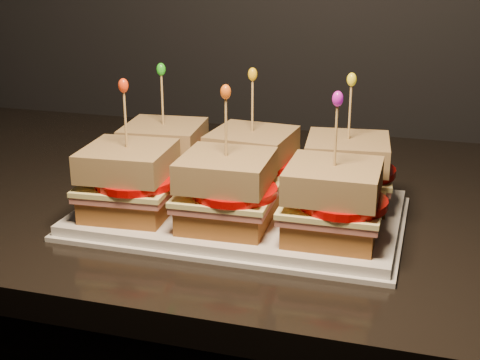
# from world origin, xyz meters

# --- Properties ---
(granite_slab) EXTENTS (2.32, 0.71, 0.03)m
(granite_slab) POSITION_xyz_m (0.35, 1.66, 0.93)
(granite_slab) COLOR black
(granite_slab) RESTS_ON cabinet
(platter) EXTENTS (0.40, 0.24, 0.02)m
(platter) POSITION_xyz_m (0.28, 1.54, 0.95)
(platter) COLOR white
(platter) RESTS_ON granite_slab
(platter_rim) EXTENTS (0.41, 0.26, 0.01)m
(platter_rim) POSITION_xyz_m (0.28, 1.54, 0.95)
(platter_rim) COLOR white
(platter_rim) RESTS_ON granite_slab
(sandwich_0_bread_bot) EXTENTS (0.11, 0.11, 0.03)m
(sandwich_0_bread_bot) POSITION_xyz_m (0.15, 1.60, 0.98)
(sandwich_0_bread_bot) COLOR brown
(sandwich_0_bread_bot) RESTS_ON platter
(sandwich_0_ham) EXTENTS (0.12, 0.12, 0.01)m
(sandwich_0_ham) POSITION_xyz_m (0.15, 1.60, 0.99)
(sandwich_0_ham) COLOR #C1655D
(sandwich_0_ham) RESTS_ON sandwich_0_bread_bot
(sandwich_0_cheese) EXTENTS (0.12, 0.12, 0.01)m
(sandwich_0_cheese) POSITION_xyz_m (0.15, 1.60, 1.00)
(sandwich_0_cheese) COLOR #FFF59B
(sandwich_0_cheese) RESTS_ON sandwich_0_ham
(sandwich_0_tomato) EXTENTS (0.10, 0.10, 0.01)m
(sandwich_0_tomato) POSITION_xyz_m (0.16, 1.59, 1.01)
(sandwich_0_tomato) COLOR #BE0604
(sandwich_0_tomato) RESTS_ON sandwich_0_cheese
(sandwich_0_bread_top) EXTENTS (0.11, 0.11, 0.03)m
(sandwich_0_bread_top) POSITION_xyz_m (0.15, 1.60, 1.03)
(sandwich_0_bread_top) COLOR brown
(sandwich_0_bread_top) RESTS_ON sandwich_0_tomato
(sandwich_0_pick) EXTENTS (0.00, 0.00, 0.09)m
(sandwich_0_pick) POSITION_xyz_m (0.15, 1.60, 1.08)
(sandwich_0_pick) COLOR tan
(sandwich_0_pick) RESTS_ON sandwich_0_bread_top
(sandwich_0_frill) EXTENTS (0.01, 0.01, 0.02)m
(sandwich_0_frill) POSITION_xyz_m (0.15, 1.60, 1.12)
(sandwich_0_frill) COLOR green
(sandwich_0_frill) RESTS_ON sandwich_0_pick
(sandwich_1_bread_bot) EXTENTS (0.11, 0.11, 0.03)m
(sandwich_1_bread_bot) POSITION_xyz_m (0.28, 1.60, 0.98)
(sandwich_1_bread_bot) COLOR brown
(sandwich_1_bread_bot) RESTS_ON platter
(sandwich_1_ham) EXTENTS (0.12, 0.11, 0.01)m
(sandwich_1_ham) POSITION_xyz_m (0.28, 1.60, 0.99)
(sandwich_1_ham) COLOR #C1655D
(sandwich_1_ham) RESTS_ON sandwich_1_bread_bot
(sandwich_1_cheese) EXTENTS (0.12, 0.12, 0.01)m
(sandwich_1_cheese) POSITION_xyz_m (0.28, 1.60, 1.00)
(sandwich_1_cheese) COLOR #FFF59B
(sandwich_1_cheese) RESTS_ON sandwich_1_ham
(sandwich_1_tomato) EXTENTS (0.10, 0.10, 0.01)m
(sandwich_1_tomato) POSITION_xyz_m (0.29, 1.59, 1.01)
(sandwich_1_tomato) COLOR #BE0604
(sandwich_1_tomato) RESTS_ON sandwich_1_cheese
(sandwich_1_bread_top) EXTENTS (0.11, 0.11, 0.03)m
(sandwich_1_bread_top) POSITION_xyz_m (0.28, 1.60, 1.03)
(sandwich_1_bread_top) COLOR brown
(sandwich_1_bread_top) RESTS_ON sandwich_1_tomato
(sandwich_1_pick) EXTENTS (0.00, 0.00, 0.09)m
(sandwich_1_pick) POSITION_xyz_m (0.28, 1.60, 1.08)
(sandwich_1_pick) COLOR tan
(sandwich_1_pick) RESTS_ON sandwich_1_bread_top
(sandwich_1_frill) EXTENTS (0.01, 0.01, 0.02)m
(sandwich_1_frill) POSITION_xyz_m (0.28, 1.60, 1.12)
(sandwich_1_frill) COLOR gold
(sandwich_1_frill) RESTS_ON sandwich_1_pick
(sandwich_2_bread_bot) EXTENTS (0.11, 0.11, 0.03)m
(sandwich_2_bread_bot) POSITION_xyz_m (0.40, 1.60, 0.98)
(sandwich_2_bread_bot) COLOR brown
(sandwich_2_bread_bot) RESTS_ON platter
(sandwich_2_ham) EXTENTS (0.12, 0.12, 0.01)m
(sandwich_2_ham) POSITION_xyz_m (0.40, 1.60, 0.99)
(sandwich_2_ham) COLOR #C1655D
(sandwich_2_ham) RESTS_ON sandwich_2_bread_bot
(sandwich_2_cheese) EXTENTS (0.12, 0.12, 0.01)m
(sandwich_2_cheese) POSITION_xyz_m (0.40, 1.60, 1.00)
(sandwich_2_cheese) COLOR #FFF59B
(sandwich_2_cheese) RESTS_ON sandwich_2_ham
(sandwich_2_tomato) EXTENTS (0.10, 0.10, 0.01)m
(sandwich_2_tomato) POSITION_xyz_m (0.42, 1.59, 1.01)
(sandwich_2_tomato) COLOR #BE0604
(sandwich_2_tomato) RESTS_ON sandwich_2_cheese
(sandwich_2_bread_top) EXTENTS (0.11, 0.11, 0.03)m
(sandwich_2_bread_top) POSITION_xyz_m (0.40, 1.60, 1.03)
(sandwich_2_bread_top) COLOR brown
(sandwich_2_bread_top) RESTS_ON sandwich_2_tomato
(sandwich_2_pick) EXTENTS (0.00, 0.00, 0.09)m
(sandwich_2_pick) POSITION_xyz_m (0.40, 1.60, 1.08)
(sandwich_2_pick) COLOR tan
(sandwich_2_pick) RESTS_ON sandwich_2_bread_top
(sandwich_2_frill) EXTENTS (0.01, 0.01, 0.02)m
(sandwich_2_frill) POSITION_xyz_m (0.40, 1.60, 1.12)
(sandwich_2_frill) COLOR yellow
(sandwich_2_frill) RESTS_ON sandwich_2_pick
(sandwich_3_bread_bot) EXTENTS (0.11, 0.11, 0.03)m
(sandwich_3_bread_bot) POSITION_xyz_m (0.15, 1.49, 0.98)
(sandwich_3_bread_bot) COLOR brown
(sandwich_3_bread_bot) RESTS_ON platter
(sandwich_3_ham) EXTENTS (0.12, 0.11, 0.01)m
(sandwich_3_ham) POSITION_xyz_m (0.15, 1.49, 0.99)
(sandwich_3_ham) COLOR #C1655D
(sandwich_3_ham) RESTS_ON sandwich_3_bread_bot
(sandwich_3_cheese) EXTENTS (0.12, 0.12, 0.01)m
(sandwich_3_cheese) POSITION_xyz_m (0.15, 1.49, 1.00)
(sandwich_3_cheese) COLOR #FFF59B
(sandwich_3_cheese) RESTS_ON sandwich_3_ham
(sandwich_3_tomato) EXTENTS (0.10, 0.10, 0.01)m
(sandwich_3_tomato) POSITION_xyz_m (0.16, 1.48, 1.01)
(sandwich_3_tomato) COLOR #BE0604
(sandwich_3_tomato) RESTS_ON sandwich_3_cheese
(sandwich_3_bread_top) EXTENTS (0.11, 0.11, 0.03)m
(sandwich_3_bread_top) POSITION_xyz_m (0.15, 1.49, 1.03)
(sandwich_3_bread_top) COLOR brown
(sandwich_3_bread_top) RESTS_ON sandwich_3_tomato
(sandwich_3_pick) EXTENTS (0.00, 0.00, 0.09)m
(sandwich_3_pick) POSITION_xyz_m (0.15, 1.49, 1.08)
(sandwich_3_pick) COLOR tan
(sandwich_3_pick) RESTS_ON sandwich_3_bread_top
(sandwich_3_frill) EXTENTS (0.01, 0.01, 0.02)m
(sandwich_3_frill) POSITION_xyz_m (0.15, 1.49, 1.12)
(sandwich_3_frill) COLOR #EF3911
(sandwich_3_frill) RESTS_ON sandwich_3_pick
(sandwich_4_bread_bot) EXTENTS (0.10, 0.10, 0.03)m
(sandwich_4_bread_bot) POSITION_xyz_m (0.28, 1.49, 0.98)
(sandwich_4_bread_bot) COLOR brown
(sandwich_4_bread_bot) RESTS_ON platter
(sandwich_4_ham) EXTENTS (0.11, 0.11, 0.01)m
(sandwich_4_ham) POSITION_xyz_m (0.28, 1.49, 0.99)
(sandwich_4_ham) COLOR #C1655D
(sandwich_4_ham) RESTS_ON sandwich_4_bread_bot
(sandwich_4_cheese) EXTENTS (0.12, 0.11, 0.01)m
(sandwich_4_cheese) POSITION_xyz_m (0.28, 1.49, 1.00)
(sandwich_4_cheese) COLOR #FFF59B
(sandwich_4_cheese) RESTS_ON sandwich_4_ham
(sandwich_4_tomato) EXTENTS (0.10, 0.10, 0.01)m
(sandwich_4_tomato) POSITION_xyz_m (0.29, 1.48, 1.01)
(sandwich_4_tomato) COLOR #BE0604
(sandwich_4_tomato) RESTS_ON sandwich_4_cheese
(sandwich_4_bread_top) EXTENTS (0.11, 0.11, 0.03)m
(sandwich_4_bread_top) POSITION_xyz_m (0.28, 1.49, 1.03)
(sandwich_4_bread_top) COLOR brown
(sandwich_4_bread_top) RESTS_ON sandwich_4_tomato
(sandwich_4_pick) EXTENTS (0.00, 0.00, 0.09)m
(sandwich_4_pick) POSITION_xyz_m (0.28, 1.49, 1.08)
(sandwich_4_pick) COLOR tan
(sandwich_4_pick) RESTS_ON sandwich_4_bread_top
(sandwich_4_frill) EXTENTS (0.01, 0.01, 0.02)m
(sandwich_4_frill) POSITION_xyz_m (0.28, 1.49, 1.12)
(sandwich_4_frill) COLOR orange
(sandwich_4_frill) RESTS_ON sandwich_4_pick
(sandwich_5_bread_bot) EXTENTS (0.10, 0.10, 0.03)m
(sandwich_5_bread_bot) POSITION_xyz_m (0.40, 1.49, 0.98)
(sandwich_5_bread_bot) COLOR brown
(sandwich_5_bread_bot) RESTS_ON platter
(sandwich_5_ham) EXTENTS (0.11, 0.11, 0.01)m
(sandwich_5_ham) POSITION_xyz_m (0.40, 1.49, 0.99)
(sandwich_5_ham) COLOR #C1655D
(sandwich_5_ham) RESTS_ON sandwich_5_bread_bot
(sandwich_5_cheese) EXTENTS (0.11, 0.11, 0.01)m
(sandwich_5_cheese) POSITION_xyz_m (0.40, 1.49, 1.00)
(sandwich_5_cheese) COLOR #FFF59B
(sandwich_5_cheese) RESTS_ON sandwich_5_ham
(sandwich_5_tomato) EXTENTS (0.10, 0.10, 0.01)m
(sandwich_5_tomato) POSITION_xyz_m (0.42, 1.48, 1.01)
(sandwich_5_tomato) COLOR #BE0604
(sandwich_5_tomato) RESTS_ON sandwich_5_cheese
(sandwich_5_bread_top) EXTENTS (0.10, 0.10, 0.03)m
(sandwich_5_bread_top) POSITION_xyz_m (0.40, 1.49, 1.03)
(sandwich_5_bread_top) COLOR brown
(sandwich_5_bread_top) RESTS_ON sandwich_5_tomato
(sandwich_5_pick) EXTENTS (0.00, 0.00, 0.09)m
(sandwich_5_pick) POSITION_xyz_m (0.40, 1.49, 1.08)
(sandwich_5_pick) COLOR tan
(sandwich_5_pick) RESTS_ON sandwich_5_bread_top
(sandwich_5_frill) EXTENTS (0.01, 0.01, 0.02)m
(sandwich_5_frill) POSITION_xyz_m (0.40, 1.49, 1.12)
(sandwich_5_frill) COLOR #C818C3
(sandwich_5_frill) RESTS_ON sandwich_5_pick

